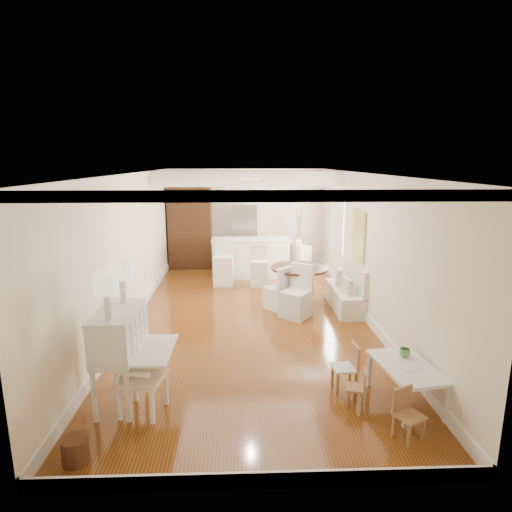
{
  "coord_description": "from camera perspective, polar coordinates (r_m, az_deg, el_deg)",
  "views": [
    {
      "loc": [
        -0.18,
        -7.95,
        3.03
      ],
      "look_at": [
        0.13,
        0.3,
        1.18
      ],
      "focal_mm": 30.0,
      "sensor_mm": 36.0,
      "label": 1
    }
  ],
  "objects": [
    {
      "name": "room",
      "position": [
        8.34,
        -0.66,
        5.38
      ],
      "size": [
        9.0,
        9.04,
        2.82
      ],
      "color": "brown",
      "rests_on": "ground"
    },
    {
      "name": "secretary_bureau",
      "position": [
        5.77,
        -17.69,
        -12.68
      ],
      "size": [
        0.98,
        1.0,
        1.24
      ],
      "primitive_type": "cube",
      "rotation": [
        0.0,
        0.0,
        -0.01
      ],
      "color": "silver",
      "rests_on": "ground"
    },
    {
      "name": "gustavian_armchair",
      "position": [
        5.56,
        -14.95,
        -15.3
      ],
      "size": [
        0.64,
        0.64,
        0.94
      ],
      "primitive_type": "cube",
      "rotation": [
        0.0,
        0.0,
        1.35
      ],
      "color": "white",
      "rests_on": "ground"
    },
    {
      "name": "wicker_basket",
      "position": [
        5.14,
        -22.95,
        -22.75
      ],
      "size": [
        0.32,
        0.32,
        0.27
      ],
      "primitive_type": "cylinder",
      "rotation": [
        0.0,
        0.0,
        -0.2
      ],
      "color": "#4F2C18",
      "rests_on": "ground"
    },
    {
      "name": "kids_table",
      "position": [
        5.96,
        19.29,
        -15.85
      ],
      "size": [
        0.78,
        1.13,
        0.52
      ],
      "primitive_type": "cube",
      "rotation": [
        0.0,
        0.0,
        0.15
      ],
      "color": "white",
      "rests_on": "ground"
    },
    {
      "name": "kids_chair_a",
      "position": [
        5.76,
        13.17,
        -16.63
      ],
      "size": [
        0.29,
        0.29,
        0.5
      ],
      "primitive_type": "cube",
      "rotation": [
        0.0,
        0.0,
        -1.83
      ],
      "color": "#A17149",
      "rests_on": "ground"
    },
    {
      "name": "kids_chair_b",
      "position": [
        6.03,
        11.71,
        -14.29
      ],
      "size": [
        0.34,
        0.34,
        0.65
      ],
      "primitive_type": "cube",
      "rotation": [
        0.0,
        0.0,
        -1.5
      ],
      "color": "#A5794B",
      "rests_on": "ground"
    },
    {
      "name": "kids_chair_c",
      "position": [
        5.3,
        19.78,
        -19.34
      ],
      "size": [
        0.37,
        0.37,
        0.58
      ],
      "primitive_type": "cube",
      "rotation": [
        0.0,
        0.0,
        0.45
      ],
      "color": "#996F45",
      "rests_on": "ground"
    },
    {
      "name": "banquette",
      "position": [
        9.08,
        11.76,
        -3.91
      ],
      "size": [
        0.52,
        1.6,
        0.98
      ],
      "primitive_type": "cube",
      "color": "silver",
      "rests_on": "ground"
    },
    {
      "name": "dining_table",
      "position": [
        9.21,
        5.74,
        -3.96
      ],
      "size": [
        1.22,
        1.22,
        0.82
      ],
      "primitive_type": "cylinder",
      "rotation": [
        0.0,
        0.0,
        0.01
      ],
      "color": "#432515",
      "rests_on": "ground"
    },
    {
      "name": "slip_chair_near",
      "position": [
        8.44,
        5.38,
        -4.73
      ],
      "size": [
        0.71,
        0.71,
        1.05
      ],
      "primitive_type": "cube",
      "rotation": [
        0.0,
        0.0,
        -0.67
      ],
      "color": "silver",
      "rests_on": "ground"
    },
    {
      "name": "slip_chair_far",
      "position": [
        8.9,
        2.94,
        -4.19
      ],
      "size": [
        0.63,
        0.63,
        0.92
      ],
      "primitive_type": "cube",
      "rotation": [
        0.0,
        0.0,
        -2.39
      ],
      "color": "white",
      "rests_on": "ground"
    },
    {
      "name": "breakfast_counter",
      "position": [
        11.33,
        -0.71,
        -0.22
      ],
      "size": [
        2.05,
        0.65,
        1.03
      ],
      "primitive_type": "cube",
      "color": "white",
      "rests_on": "ground"
    },
    {
      "name": "bar_stool_left",
      "position": [
        10.58,
        -4.39,
        -0.8
      ],
      "size": [
        0.49,
        0.49,
        1.17
      ],
      "primitive_type": "cube",
      "rotation": [
        0.0,
        0.0,
        -0.04
      ],
      "color": "white",
      "rests_on": "ground"
    },
    {
      "name": "bar_stool_right",
      "position": [
        10.49,
        0.36,
        -1.36
      ],
      "size": [
        0.42,
        0.42,
        1.0
      ],
      "primitive_type": "cube",
      "rotation": [
        0.0,
        0.0,
        -0.05
      ],
      "color": "silver",
      "rests_on": "ground"
    },
    {
      "name": "pantry_cabinet",
      "position": [
        12.35,
        -8.77,
        3.7
      ],
      "size": [
        1.2,
        0.6,
        2.3
      ],
      "primitive_type": "cube",
      "color": "#381E11",
      "rests_on": "ground"
    },
    {
      "name": "fridge",
      "position": [
        12.29,
        0.1,
        2.63
      ],
      "size": [
        0.75,
        0.65,
        1.8
      ],
      "primitive_type": "imported",
      "color": "silver",
      "rests_on": "ground"
    },
    {
      "name": "sideboard",
      "position": [
        12.05,
        5.68,
        -0.18
      ],
      "size": [
        0.64,
        0.86,
        0.75
      ],
      "primitive_type": "cube",
      "rotation": [
        0.0,
        0.0,
        0.42
      ],
      "color": "silver",
      "rests_on": "ground"
    },
    {
      "name": "pencil_cup",
      "position": [
        6.05,
        19.23,
        -12.05
      ],
      "size": [
        0.15,
        0.15,
        0.11
      ],
      "primitive_type": "imported",
      "rotation": [
        0.0,
        0.0,
        0.04
      ],
      "color": "#599557",
      "rests_on": "kids_table"
    },
    {
      "name": "branch_vase",
      "position": [
        11.96,
        5.66,
        2.08
      ],
      "size": [
        0.24,
        0.24,
        0.21
      ],
      "primitive_type": "imported",
      "rotation": [
        0.0,
        0.0,
        -0.22
      ],
      "color": "white",
      "rests_on": "sideboard"
    }
  ]
}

